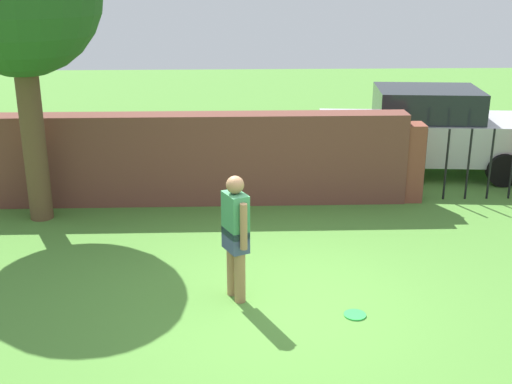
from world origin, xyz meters
TOP-DOWN VIEW (x-y plane):
  - ground_plane at (0.00, 0.00)m, footprint 40.00×40.00m
  - brick_wall at (-1.50, 3.80)m, footprint 7.84×0.50m
  - person at (-0.59, 0.18)m, footprint 0.35×0.50m
  - fence_gate at (3.79, 3.80)m, footprint 2.98×0.44m
  - car at (3.27, 5.48)m, footprint 4.34×2.22m
  - frisbee_green at (0.84, -0.33)m, footprint 0.27×0.27m

SIDE VIEW (x-z plane):
  - ground_plane at x=0.00m, z-range 0.00..0.00m
  - frisbee_green at x=0.84m, z-range 0.00..0.02m
  - fence_gate at x=3.79m, z-range 0.00..1.40m
  - brick_wall at x=-1.50m, z-range 0.00..1.60m
  - car at x=3.27m, z-range 0.00..1.72m
  - person at x=-0.59m, z-range 0.09..1.71m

